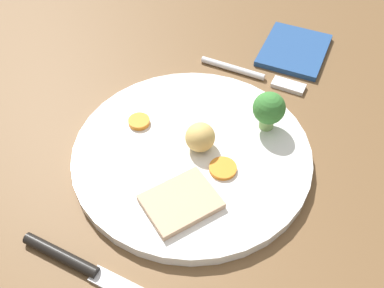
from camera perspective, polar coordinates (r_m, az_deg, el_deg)
The scene contains 10 objects.
dining_table at distance 53.02cm, azimuth -2.83°, elevation -3.79°, with size 120.00×84.00×3.60cm, color brown.
dinner_plate at distance 51.62cm, azimuth 0.00°, elevation -1.25°, with size 27.82×27.82×1.40cm, color white.
meat_slice_main at distance 46.24cm, azimuth -1.44°, elevation -7.49°, with size 7.43×5.82×0.80cm, color tan.
roast_potato_left at distance 50.12cm, azimuth 1.07°, elevation 0.89°, with size 3.55×3.44×3.36cm, color #D8B260.
carrot_coin_front at distance 54.14cm, azimuth -6.88°, elevation 2.92°, with size 2.63×2.63×0.59cm, color orange.
carrot_coin_back at distance 49.15cm, azimuth 4.02°, elevation -3.17°, with size 3.11×3.11×0.47cm, color orange.
broccoli_floret at distance 52.31cm, azimuth 9.94°, elevation 4.46°, with size 3.86×3.86×5.02cm.
fork at distance 62.85cm, azimuth 8.19°, elevation 8.83°, with size 2.20×15.30×0.90cm.
knife at distance 45.09cm, azimuth -13.24°, elevation -15.60°, with size 2.59×18.55×1.20cm.
folded_napkin at distance 68.46cm, azimuth 13.12°, elevation 11.78°, with size 11.00×9.00×0.80cm, color navy.
Camera 1 is at (28.64, 15.02, 43.82)cm, focal length 41.13 mm.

